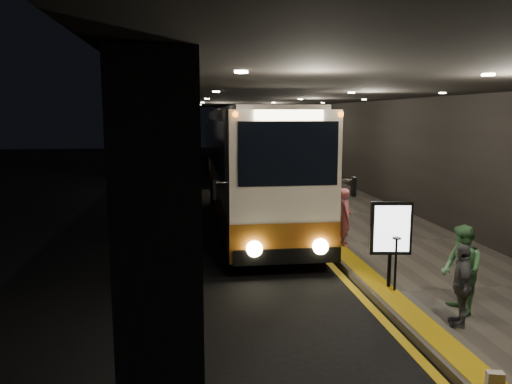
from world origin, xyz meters
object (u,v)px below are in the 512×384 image
passenger_waiting_grey (461,285)px  bag_plain (495,382)px  coach_main (253,170)px  passenger_waiting_green (462,270)px  bag_polka (468,286)px  coach_second (227,149)px  info_sign (391,230)px  passenger_boarding (345,217)px  stanchion_post (396,265)px

passenger_waiting_grey → bag_plain: 2.25m
coach_main → bag_plain: size_ratio=46.15×
coach_main → passenger_waiting_green: (2.72, -8.93, -0.90)m
passenger_waiting_grey → bag_polka: 1.82m
coach_main → passenger_waiting_grey: coach_main is taller
coach_second → passenger_waiting_green: 22.81m
passenger_waiting_grey → bag_polka: (0.99, 1.41, -0.57)m
info_sign → passenger_boarding: bearing=95.9°
passenger_waiting_green → info_sign: 1.76m
passenger_waiting_green → info_sign: bearing=-150.3°
passenger_waiting_grey → bag_polka: bearing=166.5°
passenger_waiting_green → stanchion_post: 1.52m
passenger_boarding → info_sign: bearing=-173.8°
coach_main → passenger_waiting_grey: bearing=-75.0°
passenger_boarding → passenger_waiting_green: size_ratio=0.98×
bag_plain → info_sign: size_ratio=0.15×
passenger_boarding → passenger_waiting_grey: size_ratio=1.11×
bag_polka → stanchion_post: bearing=164.8°
coach_main → stanchion_post: coach_main is taller
passenger_boarding → stanchion_post: 3.71m
passenger_boarding → info_sign: 3.50m
passenger_boarding → passenger_waiting_green: 5.05m
passenger_waiting_grey → bag_plain: passenger_waiting_grey is taller
coach_main → stanchion_post: size_ratio=11.15×
coach_second → stanchion_post: bearing=-83.1°
stanchion_post → passenger_waiting_grey: bearing=-76.6°
passenger_waiting_green → passenger_waiting_grey: (-0.27, -0.48, -0.10)m
coach_main → passenger_boarding: bearing=-61.5°
passenger_waiting_green → bag_polka: passenger_waiting_green is taller
bag_plain → stanchion_post: (0.23, 3.86, 0.43)m
passenger_boarding → bag_polka: passenger_boarding is taller
stanchion_post → coach_main: bearing=104.9°
coach_main → bag_plain: bearing=-80.8°
coach_second → passenger_waiting_grey: bearing=-82.5°
coach_second → bag_polka: (3.30, -21.73, -1.35)m
passenger_waiting_green → bag_plain: bearing=-16.0°
passenger_waiting_grey → coach_second: bearing=-152.8°
passenger_waiting_green → stanchion_post: bearing=-147.7°
passenger_boarding → passenger_waiting_green: (0.63, -5.01, 0.02)m
coach_second → passenger_waiting_grey: size_ratio=7.52×
coach_second → passenger_waiting_green: (2.59, -22.66, -0.67)m
passenger_waiting_grey → stanchion_post: passenger_waiting_grey is taller
passenger_waiting_grey → stanchion_post: size_ratio=1.29×
passenger_boarding → bag_plain: bearing=-174.3°
coach_second → info_sign: (1.85, -21.11, -0.25)m
info_sign → stanchion_post: bearing=-73.8°
coach_second → info_sign: 21.19m
passenger_waiting_green → stanchion_post: passenger_waiting_green is taller
coach_main → passenger_waiting_green: coach_main is taller
passenger_waiting_grey → bag_polka: passenger_waiting_grey is taller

